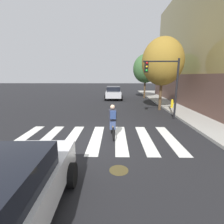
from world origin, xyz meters
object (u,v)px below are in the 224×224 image
object	(u,v)px
traffic_light_near	(165,79)
street_tree_near	(163,62)
cyclist	(113,121)
fire_hydrant	(172,104)
manhole_cover	(119,170)
street_tree_mid	(145,69)
sedan_mid	(113,93)

from	to	relation	value
traffic_light_near	street_tree_near	distance (m)	3.51
cyclist	fire_hydrant	xyz separation A→B (m)	(5.44, 7.19, -0.31)
manhole_cover	cyclist	world-z (taller)	cyclist
cyclist	traffic_light_near	world-z (taller)	traffic_light_near
cyclist	street_tree_near	world-z (taller)	street_tree_near
manhole_cover	street_tree_near	world-z (taller)	street_tree_near
manhole_cover	street_tree_mid	xyz separation A→B (m)	(4.00, 17.88, 3.98)
cyclist	street_tree_mid	xyz separation A→B (m)	(4.25, 14.96, 3.14)
fire_hydrant	street_tree_mid	bearing A→B (deg)	98.69
traffic_light_near	fire_hydrant	size ratio (longest dim) A/B	5.38
traffic_light_near	fire_hydrant	world-z (taller)	traffic_light_near
cyclist	street_tree_near	bearing A→B (deg)	58.43
fire_hydrant	street_tree_mid	distance (m)	8.58
street_tree_near	street_tree_mid	size ratio (longest dim) A/B	1.06
street_tree_mid	cyclist	bearing A→B (deg)	-105.88
manhole_cover	sedan_mid	xyz separation A→B (m)	(-0.32, 16.90, 0.85)
street_tree_near	traffic_light_near	bearing A→B (deg)	-101.20
traffic_light_near	street_tree_mid	size ratio (longest dim) A/B	0.71
sedan_mid	street_tree_mid	world-z (taller)	street_tree_mid
manhole_cover	street_tree_mid	bearing A→B (deg)	77.38
street_tree_mid	manhole_cover	bearing A→B (deg)	-102.62
cyclist	street_tree_mid	world-z (taller)	street_tree_mid
manhole_cover	street_tree_near	xyz separation A→B (m)	(3.95, 9.77, 4.22)
fire_hydrant	sedan_mid	bearing A→B (deg)	129.07
cyclist	fire_hydrant	bearing A→B (deg)	52.90
fire_hydrant	manhole_cover	bearing A→B (deg)	-117.16
manhole_cover	sedan_mid	bearing A→B (deg)	91.07
traffic_light_near	fire_hydrant	xyz separation A→B (m)	(1.86, 3.52, -2.33)
traffic_light_near	street_tree_mid	world-z (taller)	street_tree_mid
street_tree_near	sedan_mid	bearing A→B (deg)	120.91
sedan_mid	cyclist	bearing A→B (deg)	-89.73
traffic_light_near	street_tree_near	bearing A→B (deg)	78.80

